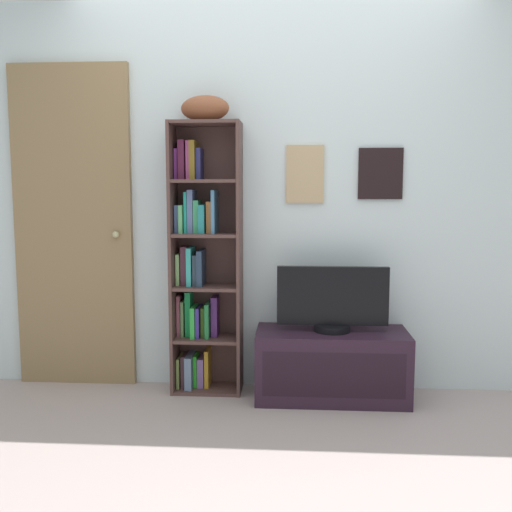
{
  "coord_description": "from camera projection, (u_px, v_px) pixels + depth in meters",
  "views": [
    {
      "loc": [
        0.14,
        -2.51,
        1.28
      ],
      "look_at": [
        -0.08,
        0.85,
        0.88
      ],
      "focal_mm": 39.93,
      "sensor_mm": 36.0,
      "label": 1
    }
  ],
  "objects": [
    {
      "name": "ground",
      "position": [
        262.0,
        470.0,
        2.64
      ],
      "size": [
        5.2,
        5.2,
        0.04
      ],
      "primitive_type": "cube",
      "color": "#AB9A97"
    },
    {
      "name": "back_wall",
      "position": [
        272.0,
        198.0,
        3.62
      ],
      "size": [
        4.8,
        0.08,
        2.44
      ],
      "color": "silver",
      "rests_on": "ground"
    },
    {
      "name": "bookshelf",
      "position": [
        201.0,
        265.0,
        3.57
      ],
      "size": [
        0.44,
        0.24,
        1.68
      ],
      "color": "#503632",
      "rests_on": "ground"
    },
    {
      "name": "football",
      "position": [
        205.0,
        108.0,
        3.43
      ],
      "size": [
        0.31,
        0.19,
        0.16
      ],
      "primitive_type": "ellipsoid",
      "rotation": [
        0.0,
        0.0,
        -0.11
      ],
      "color": "brown",
      "rests_on": "bookshelf"
    },
    {
      "name": "tv_stand",
      "position": [
        331.0,
        365.0,
        3.48
      ],
      "size": [
        0.92,
        0.41,
        0.42
      ],
      "color": "#2B1929",
      "rests_on": "ground"
    },
    {
      "name": "television",
      "position": [
        332.0,
        300.0,
        3.43
      ],
      "size": [
        0.67,
        0.22,
        0.4
      ],
      "color": "black",
      "rests_on": "tv_stand"
    },
    {
      "name": "door",
      "position": [
        73.0,
        228.0,
        3.67
      ],
      "size": [
        0.77,
        0.09,
        2.06
      ],
      "color": "olive",
      "rests_on": "ground"
    }
  ]
}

